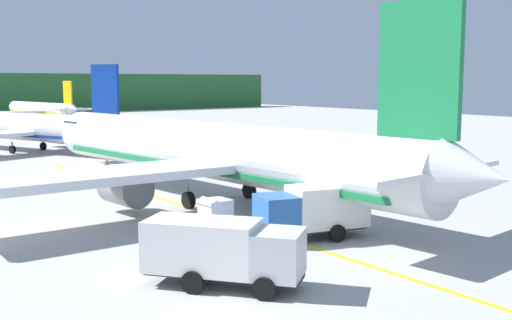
# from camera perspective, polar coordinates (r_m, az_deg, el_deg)

# --- Properties ---
(airliner_foreground) EXTENTS (34.51, 41.73, 11.90)m
(airliner_foreground) POSITION_cam_1_polar(r_m,az_deg,el_deg) (41.63, -4.16, 0.77)
(airliner_foreground) COLOR silver
(airliner_foreground) RESTS_ON ground
(airliner_mid_apron) EXTENTS (27.52, 32.72, 9.81)m
(airliner_mid_apron) POSITION_cam_1_polar(r_m,az_deg,el_deg) (76.28, -20.70, 2.84)
(airliner_mid_apron) COLOR white
(airliner_mid_apron) RESTS_ON ground
(airliner_far_taxiway) EXTENTS (23.49, 28.32, 8.10)m
(airliner_far_taxiway) POSITION_cam_1_polar(r_m,az_deg,el_deg) (136.39, -19.13, 4.47)
(airliner_far_taxiway) COLOR silver
(airliner_far_taxiway) RESTS_ON ground
(service_truck_fuel) EXTENTS (5.61, 6.27, 2.65)m
(service_truck_fuel) POSITION_cam_1_polar(r_m,az_deg,el_deg) (24.69, -3.10, -8.25)
(service_truck_fuel) COLOR silver
(service_truck_fuel) RESTS_ON ground
(service_truck_baggage) EXTENTS (6.13, 3.60, 2.74)m
(service_truck_baggage) POSITION_cam_1_polar(r_m,az_deg,el_deg) (32.12, 5.26, -4.56)
(service_truck_baggage) COLOR #2659A5
(service_truck_baggage) RESTS_ON ground
(cargo_container_near) EXTENTS (1.63, 1.63, 1.91)m
(cargo_container_near) POSITION_cam_1_polar(r_m,az_deg,el_deg) (33.50, -3.78, -5.14)
(cargo_container_near) COLOR #333338
(cargo_container_near) RESTS_ON ground
(apron_guide_line) EXTENTS (0.30, 60.00, 0.01)m
(apron_guide_line) POSITION_cam_1_polar(r_m,az_deg,el_deg) (37.28, -3.47, -5.27)
(apron_guide_line) COLOR yellow
(apron_guide_line) RESTS_ON ground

